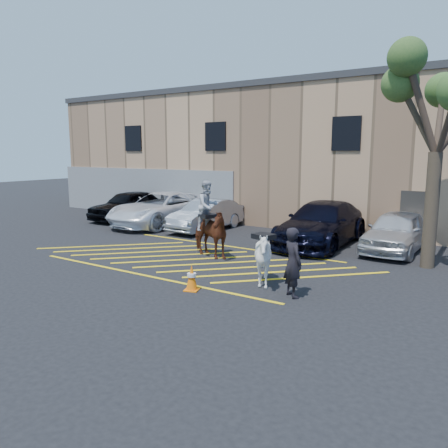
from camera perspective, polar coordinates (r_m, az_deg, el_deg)
The scene contains 13 objects.
ground at distance 15.95m, azimuth -3.31°, elevation -4.40°, with size 90.00×90.00×0.00m, color black.
car_black_suv at distance 25.27m, azimuth -12.35°, elevation 2.43°, with size 1.95×4.85×1.65m, color black.
car_white_pickup at distance 23.03m, azimuth -8.13°, elevation 1.98°, with size 2.86×6.19×1.72m, color white.
car_silver_sedan at distance 21.34m, azimuth -2.33°, elevation 1.18°, with size 1.59×4.55×1.50m, color #969BA4.
car_blue_suv at distance 18.49m, azimuth 12.65°, elevation 0.06°, with size 2.44×6.01×1.74m, color black.
car_white_suv at distance 18.02m, azimuth 21.62°, elevation -0.89°, with size 1.85×4.61×1.57m, color silver.
handler at distance 11.64m, azimuth 8.97°, elevation -4.97°, with size 0.68×0.45×1.87m, color black.
warehouse at distance 26.11m, azimuth 12.62°, elevation 8.86°, with size 32.42×10.20×7.30m.
hatching_zone at distance 15.71m, azimuth -3.97°, elevation -4.59°, with size 12.60×5.12×0.01m.
mounted_bay at distance 15.82m, azimuth -2.11°, elevation -0.33°, with size 2.31×1.58×2.79m.
saddled_white at distance 12.49m, azimuth 5.16°, elevation -4.44°, with size 1.62×1.74×1.63m.
traffic_cone at distance 12.20m, azimuth -4.24°, elevation -6.98°, with size 0.48×0.48×0.73m.
tree at distance 15.77m, azimuth 26.39°, elevation 15.35°, with size 3.99×4.37×7.31m.
Camera 1 is at (9.24, -12.43, 3.80)m, focal length 35.00 mm.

